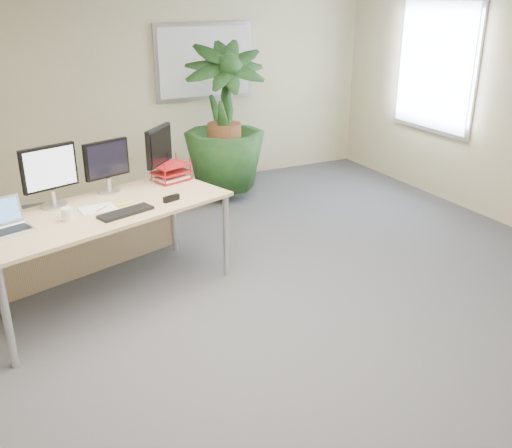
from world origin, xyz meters
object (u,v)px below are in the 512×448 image
monitor_right (107,163)px  laptop (6,222)px  floor_plant (224,139)px  desk (96,225)px  monitor_left (50,173)px

monitor_right → laptop: 1.00m
floor_plant → monitor_right: size_ratio=3.36×
desk → monitor_left: size_ratio=4.47×
monitor_right → floor_plant: bearing=40.8°
monitor_left → monitor_right: size_ratio=1.10×
monitor_left → laptop: 0.55m
monitor_left → laptop: bearing=-138.2°
monitor_right → laptop: bearing=-149.8°
laptop → monitor_right: bearing=30.2°
desk → monitor_left: 0.54m
desk → monitor_right: monitor_right is taller
laptop → floor_plant: bearing=37.6°
desk → monitor_left: monitor_left is taller
floor_plant → monitor_left: size_ratio=3.05×
floor_plant → laptop: size_ratio=4.00×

